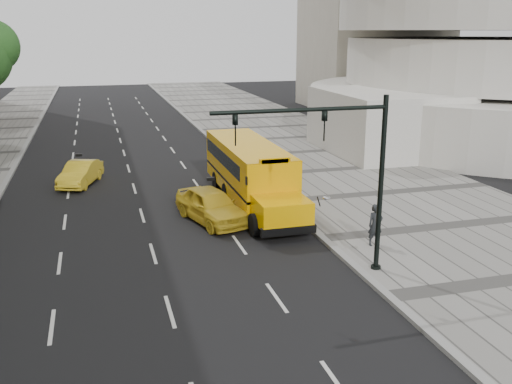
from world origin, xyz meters
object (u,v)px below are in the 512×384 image
object	(u,v)px
taxi_far	(80,173)
pedestrian	(375,225)
taxi_near	(211,205)
traffic_signal	(345,165)
school_bus	(250,169)

from	to	relation	value
taxi_far	pedestrian	bearing A→B (deg)	-30.87
taxi_near	pedestrian	bearing A→B (deg)	-58.42
taxi_far	traffic_signal	xyz separation A→B (m)	(9.04, -15.63, 3.42)
taxi_near	taxi_far	world-z (taller)	taxi_near
taxi_far	traffic_signal	distance (m)	18.38
school_bus	pedestrian	bearing A→B (deg)	-67.64
taxi_near	taxi_far	size ratio (longest dim) A/B	1.13
traffic_signal	taxi_near	bearing A→B (deg)	113.85
taxi_near	taxi_far	bearing A→B (deg)	108.56
traffic_signal	pedestrian	bearing A→B (deg)	41.11
taxi_near	traffic_signal	bearing A→B (deg)	-82.39
school_bus	taxi_near	distance (m)	3.67
school_bus	taxi_far	distance (m)	10.29
taxi_far	pedestrian	distance (m)	17.73
taxi_far	school_bus	bearing A→B (deg)	-16.52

